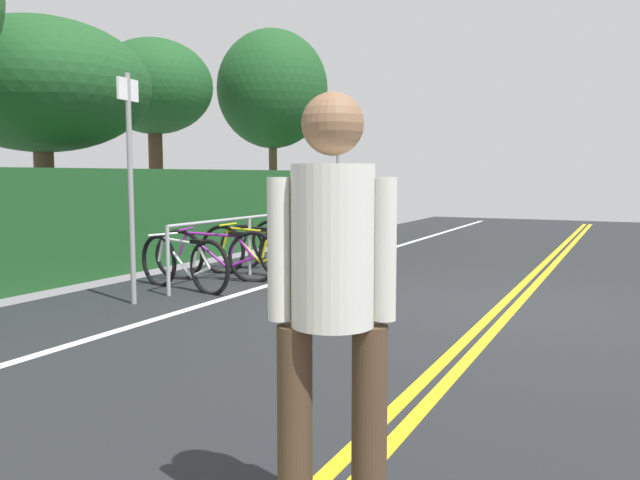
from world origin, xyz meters
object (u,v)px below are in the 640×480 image
Objects in this scene: bicycle_1 at (216,255)px; pedestrian at (332,288)px; bicycle_2 at (252,251)px; bicycle_4 at (300,242)px; tree_mid at (41,87)px; bike_rack at (249,231)px; tree_extra at (272,90)px; sign_post_near at (130,169)px; sign_post_far at (338,175)px; bicycle_3 at (276,247)px; tree_far_right at (154,88)px; bicycle_0 at (183,263)px.

pedestrian is (-5.12, -4.13, 0.67)m from bicycle_1.
bicycle_2 is 1.45m from bicycle_4.
bicycle_2 is 4.32m from tree_mid.
bike_rack is 7.52m from tree_extra.
bicycle_2 is at bearing -2.38° from sign_post_near.
bicycle_1 is 0.46× the size of tree_mid.
sign_post_far is (8.71, 3.91, 0.42)m from pedestrian.
tree_far_right is (2.61, 4.50, 2.97)m from bicycle_3.
bicycle_1 is (-0.64, 0.14, -0.29)m from bike_rack.
tree_mid is at bearing 99.01° from bicycle_2.
sign_post_near is 9.35m from tree_extra.
pedestrian is (-5.73, -3.93, 0.66)m from bicycle_2.
tree_extra reaches higher than tree_far_right.
sign_post_near is at bearing 179.09° from bike_rack.
bike_rack reaches higher than bicycle_0.
tree_far_right reaches higher than bicycle_3.
tree_mid reaches higher than bicycle_3.
pedestrian is at bearing -124.86° from tree_mid.
bicycle_0 is 0.65× the size of sign_post_near.
bike_rack is 2.11× the size of pedestrian.
bicycle_0 is at bearing -177.08° from bicycle_1.
tree_extra reaches higher than sign_post_far.
sign_post_near is 7.42m from tree_far_right.
bicycle_3 is 7.13m from tree_extra.
bicycle_3 reaches higher than bicycle_0.
bicycle_0 is 1.39m from bicycle_2.
tree_mid is at bearing 109.91° from bicycle_3.
bicycle_0 is 1.54m from sign_post_near.
sign_post_near is 0.59× the size of tree_far_right.
sign_post_near reaches higher than sign_post_far.
sign_post_far is (4.37, -0.18, 1.11)m from bicycle_0.
bicycle_3 is 0.70× the size of sign_post_far.
tree_mid reaches higher than sign_post_near.
sign_post_near is (-1.76, -0.10, 1.17)m from bicycle_1.
pedestrian reaches higher than bike_rack.
sign_post_near is at bearing 178.17° from bicycle_3.
bike_rack is 2.18× the size of bicycle_3.
tree_far_right reaches higher than sign_post_near.
bicycle_4 is at bearing -3.65° from bike_rack.
bicycle_0 is at bearing 176.00° from bike_rack.
sign_post_far is (2.98, -0.02, 1.09)m from bicycle_2.
bicycle_3 is at bearing -5.07° from bike_rack.
tree_mid is (-3.54, 3.52, 1.38)m from sign_post_far.
bicycle_2 reaches higher than bicycle_0.
bicycle_4 is at bearing -6.34° from bicycle_1.
bike_rack is 2.07× the size of bicycle_4.
tree_extra is at bearing 30.91° from pedestrian.
bicycle_3 is at bearing 177.69° from bicycle_4.
tree_mid reaches higher than bicycle_2.
bicycle_2 is at bearing -152.58° from tree_extra.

